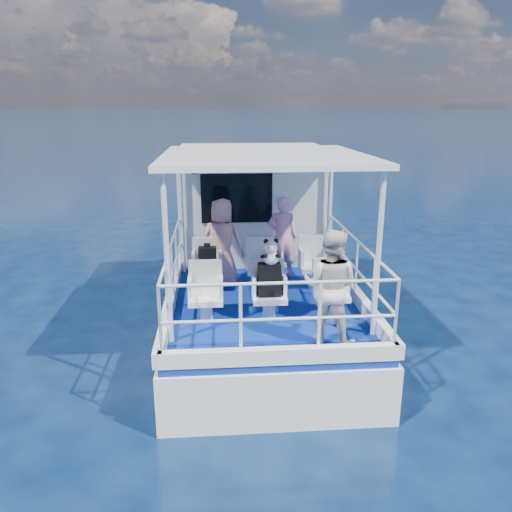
{
  "coord_description": "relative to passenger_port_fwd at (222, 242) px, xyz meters",
  "views": [
    {
      "loc": [
        -0.71,
        -7.71,
        3.84
      ],
      "look_at": [
        -0.13,
        -0.4,
        1.65
      ],
      "focal_mm": 35.0,
      "sensor_mm": 36.0,
      "label": 1
    }
  ],
  "objects": [
    {
      "name": "seat_center_aft",
      "position": [
        0.64,
        -1.57,
        -0.56
      ],
      "size": [
        0.48,
        0.46,
        0.38
      ],
      "primitive_type": "cube",
      "color": "white",
      "rests_on": "deck"
    },
    {
      "name": "hull",
      "position": [
        0.64,
        0.53,
        -1.65
      ],
      "size": [
        3.0,
        7.0,
        1.6
      ],
      "primitive_type": "cube",
      "color": "white",
      "rests_on": "ground"
    },
    {
      "name": "railings",
      "position": [
        0.64,
        -1.05,
        -0.25
      ],
      "size": [
        2.84,
        3.59,
        1.0
      ],
      "primitive_type": null,
      "color": "white",
      "rests_on": "deck"
    },
    {
      "name": "seat_stbd_fwd",
      "position": [
        1.54,
        -0.27,
        -0.56
      ],
      "size": [
        0.48,
        0.46,
        0.38
      ],
      "primitive_type": "cube",
      "color": "white",
      "rests_on": "deck"
    },
    {
      "name": "canopy",
      "position": [
        0.64,
        -0.67,
        1.49
      ],
      "size": [
        3.0,
        3.2,
        0.08
      ],
      "primitive_type": "cube",
      "color": "white",
      "rests_on": "cabin"
    },
    {
      "name": "seat_port_aft",
      "position": [
        -0.26,
        -1.57,
        -0.56
      ],
      "size": [
        0.48,
        0.46,
        0.38
      ],
      "primitive_type": "cube",
      "color": "white",
      "rests_on": "deck"
    },
    {
      "name": "backpack_port",
      "position": [
        -0.25,
        -0.36,
        -0.17
      ],
      "size": [
        0.29,
        0.16,
        0.38
      ],
      "primitive_type": "cube",
      "color": "black",
      "rests_on": "seat_port_fwd"
    },
    {
      "name": "ground",
      "position": [
        0.64,
        -0.47,
        -1.65
      ],
      "size": [
        2000.0,
        2000.0,
        0.0
      ],
      "primitive_type": "plane",
      "color": "#071636",
      "rests_on": "ground"
    },
    {
      "name": "cabin",
      "position": [
        0.64,
        1.83,
        0.35
      ],
      "size": [
        2.85,
        2.0,
        2.2
      ],
      "primitive_type": "cube",
      "color": "white",
      "rests_on": "deck"
    },
    {
      "name": "passenger_stbd_aft",
      "position": [
        1.34,
        -2.32,
        0.01
      ],
      "size": [
        0.91,
        0.84,
        1.5
      ],
      "primitive_type": "imported",
      "rotation": [
        0.0,
        0.0,
        2.67
      ],
      "color": "silver",
      "rests_on": "deck"
    },
    {
      "name": "compact_camera",
      "position": [
        -0.25,
        -0.35,
        0.05
      ],
      "size": [
        0.1,
        0.06,
        0.06
      ],
      "primitive_type": "cube",
      "color": "black",
      "rests_on": "backpack_port"
    },
    {
      "name": "passenger_port_fwd",
      "position": [
        0.0,
        0.0,
        0.0
      ],
      "size": [
        0.65,
        0.54,
        1.49
      ],
      "primitive_type": "imported",
      "rotation": [
        0.0,
        0.0,
        2.85
      ],
      "color": "pink",
      "rests_on": "deck"
    },
    {
      "name": "panda",
      "position": [
        0.65,
        -1.64,
        0.29
      ],
      "size": [
        0.23,
        0.2,
        0.36
      ],
      "primitive_type": null,
      "color": "white",
      "rests_on": "backpack_center"
    },
    {
      "name": "seat_stbd_aft",
      "position": [
        1.54,
        -1.57,
        -0.56
      ],
      "size": [
        0.48,
        0.46,
        0.38
      ],
      "primitive_type": "cube",
      "color": "white",
      "rests_on": "deck"
    },
    {
      "name": "canopy_posts",
      "position": [
        0.64,
        -0.72,
        0.35
      ],
      "size": [
        2.77,
        2.97,
        2.2
      ],
      "color": "white",
      "rests_on": "deck"
    },
    {
      "name": "seat_center_fwd",
      "position": [
        0.64,
        -0.27,
        -0.56
      ],
      "size": [
        0.48,
        0.46,
        0.38
      ],
      "primitive_type": "cube",
      "color": "white",
      "rests_on": "deck"
    },
    {
      "name": "deck",
      "position": [
        0.64,
        0.53,
        -0.8
      ],
      "size": [
        2.9,
        6.9,
        0.1
      ],
      "primitive_type": "cube",
      "color": "navy",
      "rests_on": "hull"
    },
    {
      "name": "seat_port_fwd",
      "position": [
        -0.26,
        -0.27,
        -0.56
      ],
      "size": [
        0.48,
        0.46,
        0.38
      ],
      "primitive_type": "cube",
      "color": "white",
      "rests_on": "deck"
    },
    {
      "name": "passenger_stbd_fwd",
      "position": [
        1.07,
        0.35,
        -0.02
      ],
      "size": [
        0.58,
        0.42,
        1.46
      ],
      "primitive_type": "imported",
      "rotation": [
        0.0,
        0.0,
        2.99
      ],
      "color": "#F09BC6",
      "rests_on": "deck"
    },
    {
      "name": "backpack_center",
      "position": [
        0.64,
        -1.61,
        -0.13
      ],
      "size": [
        0.31,
        0.18,
        0.47
      ],
      "primitive_type": "cube",
      "color": "black",
      "rests_on": "seat_center_aft"
    }
  ]
}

